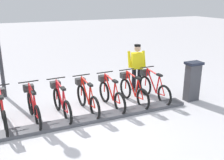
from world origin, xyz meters
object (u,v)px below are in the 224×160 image
Objects in this scene: bike_docked_3 at (87,97)px; bike_docked_6 at (3,111)px; bike_docked_0 at (153,87)px; bike_docked_4 at (61,102)px; worker_near_rack at (137,66)px; bike_docked_2 at (111,94)px; bike_docked_5 at (33,106)px; payment_kiosk at (192,81)px; bike_docked_1 at (133,90)px.

bike_docked_6 is at bearing 90.00° from bike_docked_3.
bike_docked_4 is at bearing 90.00° from bike_docked_0.
worker_near_rack is at bearing -77.83° from bike_docked_6.
bike_docked_2 and bike_docked_6 have the same top height.
bike_docked_2 is at bearing -90.00° from bike_docked_5.
payment_kiosk is 4.92m from bike_docked_5.
bike_docked_3 is at bearing 90.00° from bike_docked_1.
bike_docked_3 is 1.00× the size of bike_docked_5.
bike_docked_4 is (0.00, 2.27, 0.00)m from bike_docked_1.
bike_docked_2 is at bearing 90.00° from bike_docked_1.
payment_kiosk reaches higher than bike_docked_1.
bike_docked_2 is 1.04× the size of worker_near_rack.
bike_docked_2 is (0.00, 1.52, 0.00)m from bike_docked_0.
bike_docked_5 is at bearing 90.00° from bike_docked_4.
bike_docked_1 is at bearing -90.00° from bike_docked_2.
worker_near_rack is at bearing -75.45° from bike_docked_5.
worker_near_rack reaches higher than bike_docked_5.
bike_docked_3 is (0.00, 1.52, 0.00)m from bike_docked_1.
worker_near_rack is (1.54, 1.17, 0.24)m from payment_kiosk.
bike_docked_6 is at bearing 102.17° from worker_near_rack.
payment_kiosk is at bearing -142.71° from worker_near_rack.
bike_docked_0 is 1.00× the size of bike_docked_1.
worker_near_rack is at bearing -56.18° from bike_docked_2.
bike_docked_6 is at bearing 90.00° from bike_docked_1.
bike_docked_3 is at bearing 90.00° from bike_docked_0.
worker_near_rack reaches higher than bike_docked_0.
bike_docked_0 and bike_docked_3 have the same top height.
bike_docked_3 is at bearing 90.00° from bike_docked_2.
bike_docked_3 is (0.00, 2.27, 0.00)m from bike_docked_0.
bike_docked_1 is 0.76m from bike_docked_2.
bike_docked_4 and bike_docked_6 have the same top height.
bike_docked_1 and bike_docked_5 have the same top height.
payment_kiosk is 1.94m from worker_near_rack.
bike_docked_0 is 1.00× the size of bike_docked_6.
bike_docked_2 is 1.80m from worker_near_rack.
bike_docked_3 and bike_docked_4 have the same top height.
bike_docked_2 is 3.03m from bike_docked_6.
bike_docked_2 and bike_docked_5 have the same top height.
bike_docked_6 is at bearing 90.00° from bike_docked_4.
worker_near_rack is at bearing 4.57° from bike_docked_0.
payment_kiosk is at bearing -95.79° from bike_docked_6.
bike_docked_2 is at bearing -90.00° from bike_docked_6.
worker_near_rack is at bearing 37.29° from payment_kiosk.
bike_docked_2 is 1.00× the size of bike_docked_6.
payment_kiosk reaches higher than bike_docked_0.
payment_kiosk is at bearing -102.37° from bike_docked_2.
payment_kiosk reaches higher than bike_docked_2.
worker_near_rack reaches higher than bike_docked_3.
bike_docked_4 is at bearing 90.00° from bike_docked_3.
bike_docked_1 is (0.57, 1.85, -0.24)m from payment_kiosk.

